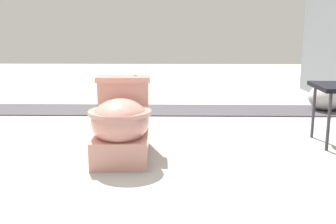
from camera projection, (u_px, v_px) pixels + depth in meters
ground_plane at (86, 151)px, 2.70m from camera, size 14.00×14.00×0.00m
gravel_strip at (165, 110)px, 4.04m from camera, size 0.56×8.00×0.01m
toilet at (122, 124)px, 2.54m from camera, size 0.65×0.41×0.52m
boulder_near at (327, 97)px, 4.05m from camera, size 0.56×0.54×0.27m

